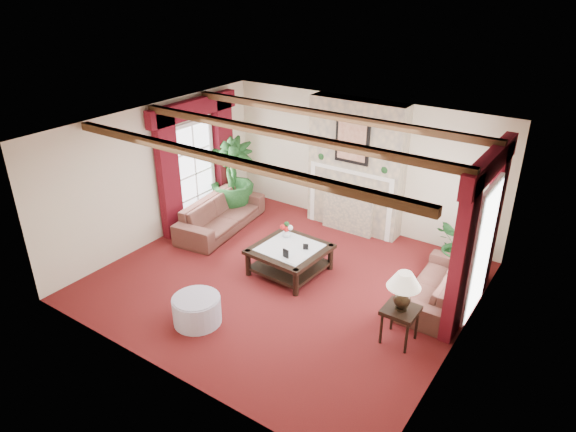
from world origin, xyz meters
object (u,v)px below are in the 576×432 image
Objects in this scene: ottoman at (197,310)px; potted_palm at (233,193)px; sofa_left at (221,210)px; sofa_right at (437,280)px; coffee_table at (290,260)px; side_table at (399,325)px.

potted_palm is at bearing 121.75° from ottoman.
sofa_right is (4.61, 0.01, -0.06)m from sofa_left.
potted_palm reaches higher than sofa_right.
ottoman is at bearing -153.37° from sofa_left.
potted_palm reaches higher than ottoman.
sofa_left is at bearing 124.26° from ottoman.
sofa_left is 3.18m from ottoman.
ottoman is at bearing -96.94° from coffee_table.
sofa_left is at bearing -91.24° from sofa_right.
side_table is at bearing -12.97° from coffee_table.
sofa_right is at bearing 43.07° from ottoman.
sofa_right is at bearing 17.48° from coffee_table.
ottoman is (1.79, -2.63, -0.22)m from sofa_left.
side_table is (-0.08, -1.32, -0.10)m from sofa_right.
potted_palm is 2.55× the size of ottoman.
ottoman is at bearing -48.28° from sofa_right.
sofa_left is 4.61m from sofa_right.
sofa_right is 2.64× the size of ottoman.
potted_palm is 2.84m from coffee_table.
sofa_left is at bearing 163.89° from side_table.
potted_palm is (-4.92, 0.77, 0.09)m from sofa_right.
sofa_left is 1.90× the size of coffee_table.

